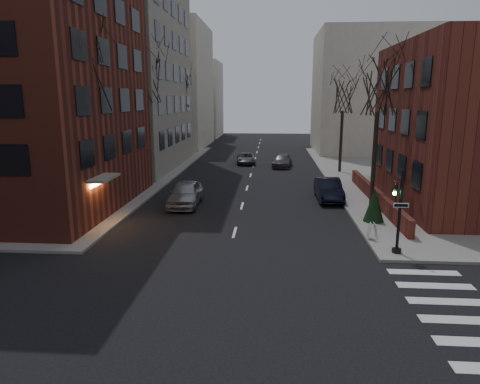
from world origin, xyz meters
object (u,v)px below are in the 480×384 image
(car_lane_silver, at_px, (185,194))
(car_lane_far, at_px, (246,158))
(tree_left_b, at_px, (145,79))
(tree_right_a, at_px, (379,87))
(traffic_signal, at_px, (398,217))
(streetlamp_far, at_px, (189,124))
(evergreen_shrub, at_px, (374,205))
(tree_left_a, at_px, (85,78))
(streetlamp_near, at_px, (141,139))
(sandwich_board, at_px, (372,231))
(parked_sedan, at_px, (329,189))
(car_lane_gray, at_px, (282,161))
(tree_left_c, at_px, (180,92))
(tree_right_b, at_px, (343,95))

(car_lane_silver, bearing_deg, car_lane_far, 79.96)
(tree_left_b, height_order, tree_right_a, tree_left_b)
(car_lane_far, bearing_deg, traffic_signal, -77.84)
(streetlamp_far, bearing_deg, car_lane_silver, -79.99)
(tree_right_a, bearing_deg, evergreen_shrub, -100.53)
(tree_left_a, bearing_deg, car_lane_far, 71.38)
(tree_left_a, xyz_separation_m, streetlamp_near, (0.60, 8.00, -4.23))
(streetlamp_near, distance_m, streetlamp_far, 20.00)
(car_lane_far, bearing_deg, sandwich_board, -77.87)
(streetlamp_near, height_order, car_lane_silver, streetlamp_near)
(car_lane_far, bearing_deg, streetlamp_near, -120.42)
(tree_right_a, relative_size, streetlamp_near, 1.55)
(tree_left_b, xyz_separation_m, parked_sedan, (15.00, -5.78, -8.12))
(tree_left_b, distance_m, parked_sedan, 18.01)
(parked_sedan, distance_m, car_lane_gray, 15.47)
(tree_left_b, relative_size, tree_right_a, 1.11)
(tree_left_b, bearing_deg, car_lane_gray, 38.11)
(tree_right_a, distance_m, streetlamp_near, 17.87)
(tree_left_a, height_order, tree_left_c, tree_left_a)
(tree_left_b, bearing_deg, streetlamp_far, 87.85)
(tree_right_a, xyz_separation_m, car_lane_silver, (-12.73, -0.18, -7.17))
(tree_right_b, height_order, streetlamp_far, tree_right_b)
(tree_right_b, bearing_deg, car_lane_gray, 148.92)
(tree_right_a, xyz_separation_m, streetlamp_far, (-17.00, 24.00, -3.79))
(tree_right_a, bearing_deg, tree_left_a, -167.20)
(tree_right_a, bearing_deg, parked_sedan, 139.54)
(parked_sedan, height_order, evergreen_shrub, evergreen_shrub)
(tree_right_b, distance_m, parked_sedan, 13.85)
(traffic_signal, distance_m, tree_right_a, 10.92)
(tree_left_b, height_order, sandwich_board, tree_left_b)
(car_lane_gray, bearing_deg, tree_left_c, 166.52)
(parked_sedan, bearing_deg, streetlamp_far, 122.28)
(tree_left_b, distance_m, tree_left_c, 14.03)
(parked_sedan, height_order, car_lane_silver, car_lane_silver)
(traffic_signal, xyz_separation_m, car_lane_gray, (-4.76, 26.40, -1.25))
(streetlamp_far, height_order, car_lane_gray, streetlamp_far)
(car_lane_gray, xyz_separation_m, evergreen_shrub, (4.94, -21.08, 0.49))
(traffic_signal, height_order, streetlamp_near, streetlamp_near)
(traffic_signal, xyz_separation_m, sandwich_board, (-0.64, 1.99, -1.33))
(tree_right_a, height_order, car_lane_gray, tree_right_a)
(tree_right_b, distance_m, car_lane_gray, 9.54)
(tree_left_c, height_order, car_lane_silver, tree_left_c)
(traffic_signal, relative_size, streetlamp_near, 0.64)
(traffic_signal, distance_m, car_lane_far, 29.80)
(streetlamp_far, bearing_deg, tree_right_a, -54.69)
(streetlamp_far, xyz_separation_m, car_lane_silver, (4.27, -24.18, -3.38))
(car_lane_far, bearing_deg, evergreen_shrub, -73.80)
(evergreen_shrub, bearing_deg, tree_right_b, 87.78)
(sandwich_board, height_order, evergreen_shrub, evergreen_shrub)
(tree_right_a, distance_m, tree_right_b, 14.01)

